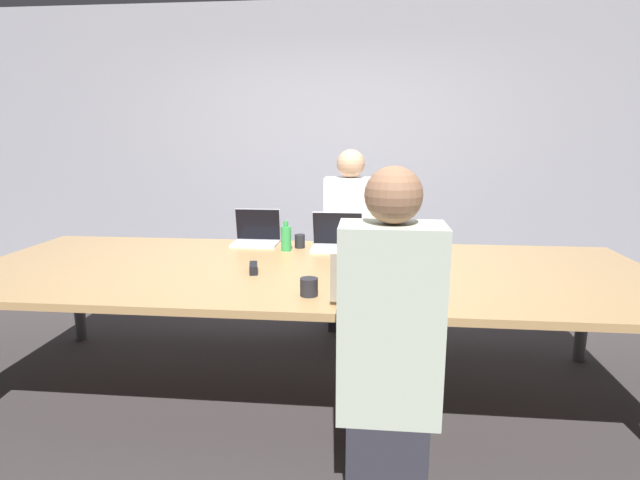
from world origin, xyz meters
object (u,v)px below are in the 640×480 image
cup_far_center (300,241)px  stapler (253,268)px  person_far_center (350,244)px  laptop_far_midleft (257,234)px  person_near_midright (389,355)px  laptop_far_center (337,238)px  cup_near_midright (309,287)px  laptop_near_midright (369,288)px  bottle_far_midleft (286,238)px

cup_far_center → stapler: cup_far_center is taller
person_far_center → cup_far_center: person_far_center is taller
laptop_far_midleft → person_near_midright: (0.90, -1.64, -0.15)m
laptop_far_center → cup_near_midright: (-0.07, -1.05, -0.03)m
person_far_center → person_near_midright: bearing=-83.3°
person_far_center → stapler: person_far_center is taller
cup_near_midright → stapler: cup_near_midright is taller
person_far_center → laptop_near_midright: (0.16, -1.61, 0.14)m
bottle_far_midleft → cup_near_midright: (0.27, -0.95, -0.04)m
laptop_near_midright → person_near_midright: 0.45m
laptop_near_midright → cup_near_midright: bearing=-12.3°
bottle_far_midleft → person_far_center: 0.74m
person_near_midright → laptop_far_midleft: bearing=-61.2°
cup_far_center → cup_near_midright: bearing=-79.5°
laptop_far_center → bottle_far_midleft: bearing=-164.9°
laptop_near_midright → bottle_far_midleft: bearing=-60.9°
laptop_far_midleft → bottle_far_midleft: bearing=-38.9°
cup_far_center → stapler: size_ratio=0.61×
person_far_center → cup_far_center: (-0.33, -0.50, 0.12)m
cup_far_center → laptop_near_midright: laptop_near_midright is taller
cup_far_center → cup_near_midright: size_ratio=1.07×
cup_near_midright → stapler: (-0.37, 0.39, -0.02)m
bottle_far_midleft → person_far_center: bearing=55.4°
person_far_center → laptop_near_midright: size_ratio=4.04×
cup_far_center → laptop_near_midright: size_ratio=0.26×
bottle_far_midleft → cup_near_midright: 0.99m
laptop_near_midright → stapler: bearing=-34.4°
person_near_midright → stapler: 1.15m
laptop_far_midleft → person_near_midright: person_near_midright is taller
person_far_center → laptop_near_midright: 1.63m
bottle_far_midleft → cup_far_center: size_ratio=2.17×
person_far_center → stapler: bearing=-113.6°
laptop_far_midleft → laptop_far_center: bearing=-10.6°
laptop_far_center → stapler: (-0.44, -0.66, -0.05)m
person_near_midright → stapler: (-0.75, 0.87, 0.10)m
stapler → bottle_far_midleft: bearing=67.6°
person_far_center → person_near_midright: 2.05m
laptop_far_midleft → cup_far_center: laptop_far_midleft is taller
bottle_far_midleft → stapler: bearing=-99.7°
laptop_far_center → laptop_near_midright: (0.23, -1.11, -0.00)m
laptop_far_midleft → stapler: (0.15, -0.77, -0.05)m
bottle_far_midleft → laptop_far_midleft: bearing=141.1°
laptop_far_midleft → stapler: bearing=-78.6°
person_far_center → cup_near_midright: 1.56m
person_near_midright → laptop_near_midright: bearing=-78.8°
laptop_far_midleft → bottle_far_midleft: size_ratio=1.61×
cup_near_midright → laptop_far_center: bearing=86.4°
bottle_far_midleft → cup_near_midright: bearing=-73.9°
bottle_far_midleft → stapler: size_ratio=1.31×
person_far_center → stapler: 1.27m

